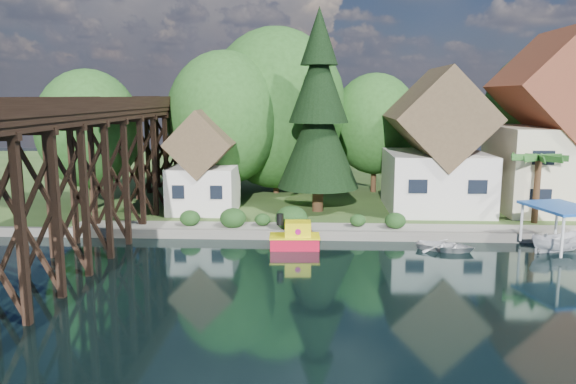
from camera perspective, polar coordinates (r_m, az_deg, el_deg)
name	(u,v)px	position (r m, az deg, el deg)	size (l,w,h in m)	color
ground	(361,280)	(29.51, 7.47, -8.84)	(140.00, 140.00, 0.00)	black
bank	(337,178)	(62.58, 4.98, 1.38)	(140.00, 52.00, 0.50)	#2E4D1E
seawall	(413,236)	(37.55, 12.61, -4.42)	(60.00, 0.40, 0.62)	slate
promenade	(440,229)	(39.13, 15.19, -3.63)	(50.00, 2.60, 0.06)	gray
trestle_bridge	(90,163)	(35.93, -19.43, 2.79)	(4.12, 44.18, 9.30)	black
house_left	(437,151)	(45.07, 14.90, 4.07)	(7.64, 8.64, 11.02)	silver
house_center	(554,134)	(48.14, 25.42, 5.33)	(8.65, 9.18, 13.89)	beige
shed	(204,169)	(43.57, -8.58, 2.37)	(5.09, 5.40, 7.85)	silver
bg_trees	(355,120)	(49.28, 6.83, 7.30)	(49.90, 13.30, 10.57)	#382314
shrubs	(283,217)	(38.07, -0.53, -2.57)	(15.76, 2.47, 1.70)	#163B15
conifer	(319,115)	(42.84, 3.12, 7.79)	(6.23, 6.23, 15.34)	#382314
palm_tree	(539,160)	(42.62, 24.14, 3.03)	(4.66, 4.66, 5.14)	#382314
tugboat	(295,238)	(34.88, 0.74, -4.67)	(3.17, 1.84, 2.25)	red
boat_white_a	(445,245)	(35.83, 15.70, -5.17)	(2.47, 3.45, 0.72)	silver
boat_canopy	(559,233)	(37.64, 25.81, -3.73)	(4.01, 5.02, 2.84)	silver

